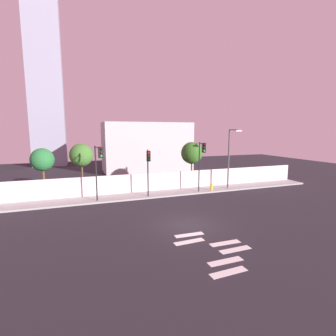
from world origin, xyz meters
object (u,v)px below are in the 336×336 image
Objects in this scene: roadside_tree_midright at (192,153)px; fire_hydrant at (211,186)px; traffic_light_center at (148,163)px; traffic_light_right at (98,162)px; traffic_light_left at (202,156)px; roadside_tree_leftmost at (42,160)px; roadside_tree_midleft at (81,155)px; street_lamp_curbside at (230,153)px.

fire_hydrant is at bearing -74.43° from roadside_tree_midright.
traffic_light_center is 0.91× the size of traffic_light_right.
traffic_light_left is 5.31m from traffic_light_center.
traffic_light_center is (-5.29, -0.06, -0.40)m from traffic_light_left.
traffic_light_right is 0.96× the size of roadside_tree_midright.
roadside_tree_midright reaches higher than fire_hydrant.
roadside_tree_leftmost is (-15.72, 3.00, 3.02)m from fire_hydrant.
roadside_tree_leftmost is (-4.59, 3.74, -0.07)m from traffic_light_right.
traffic_light_center is at bearing -34.75° from roadside_tree_midleft.
traffic_light_left is 1.03× the size of traffic_light_right.
traffic_light_center is 4.25m from traffic_light_right.
roadside_tree_leftmost is at bearing 180.00° from roadside_tree_midleft.
roadside_tree_midleft is at bearing 145.25° from traffic_light_center.
traffic_light_left reaches higher than roadside_tree_midleft.
fire_hydrant is at bearing 3.81° from traffic_light_right.
traffic_light_right is 13.19m from street_lamp_curbside.
roadside_tree_leftmost is (-8.83, 3.81, 0.22)m from traffic_light_center.
street_lamp_curbside is (13.17, 0.66, 0.23)m from traffic_light_right.
roadside_tree_midleft is at bearing 108.53° from traffic_light_right.
street_lamp_curbside reaches higher than traffic_light_left.
traffic_light_right is (-4.23, 0.07, 0.29)m from traffic_light_center.
roadside_tree_midright is at bearing 19.97° from traffic_light_right.
street_lamp_curbside reaches higher than roadside_tree_midright.
street_lamp_curbside is 14.75m from roadside_tree_midleft.
street_lamp_curbside is 4.22m from roadside_tree_midright.
traffic_light_right reaches higher than fire_hydrant.
traffic_light_right is at bearing 179.95° from traffic_light_left.
traffic_light_right is at bearing -71.47° from roadside_tree_midleft.
street_lamp_curbside is 1.33× the size of roadside_tree_leftmost.
roadside_tree_midright is (14.89, 0.00, 0.17)m from roadside_tree_leftmost.
traffic_light_left is at bearing -19.17° from roadside_tree_midleft.
roadside_tree_leftmost is at bearing 170.18° from street_lamp_curbside.
roadside_tree_midleft is 11.55m from roadside_tree_midright.
traffic_light_left is 6.61× the size of fire_hydrant.
roadside_tree_midleft reaches higher than traffic_light_right.
traffic_light_center is 0.70× the size of street_lamp_curbside.
roadside_tree_leftmost is at bearing 180.00° from roadside_tree_midright.
fire_hydrant is at bearing -13.62° from roadside_tree_midleft.
roadside_tree_midleft is (3.34, 0.00, 0.31)m from roadside_tree_leftmost.
traffic_light_right is 6.40× the size of fire_hydrant.
roadside_tree_leftmost is at bearing 140.85° from traffic_light_right.
roadside_tree_midleft is at bearing 160.83° from traffic_light_left.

